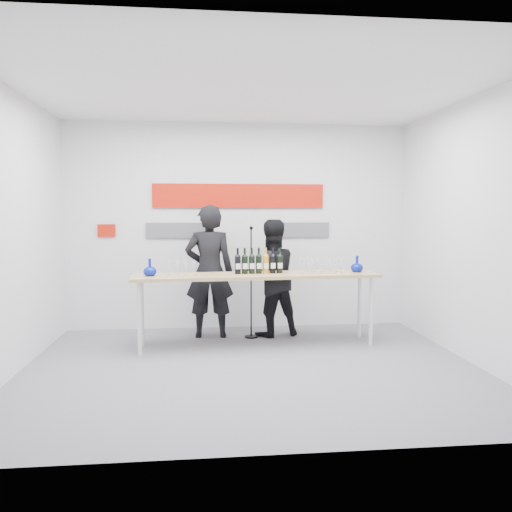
% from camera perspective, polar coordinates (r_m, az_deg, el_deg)
% --- Properties ---
extents(ground, '(5.00, 5.00, 0.00)m').
position_cam_1_polar(ground, '(5.63, -0.50, -12.63)').
color(ground, slate).
rests_on(ground, ground).
extents(back_wall, '(5.00, 0.04, 3.00)m').
position_cam_1_polar(back_wall, '(7.37, -1.98, 3.37)').
color(back_wall, silver).
rests_on(back_wall, ground).
extents(signage, '(3.38, 0.02, 0.79)m').
position_cam_1_polar(signage, '(7.33, -2.40, 5.76)').
color(signage, '#BC1708').
rests_on(signage, back_wall).
extents(tasting_table, '(3.13, 0.78, 0.93)m').
position_cam_1_polar(tasting_table, '(6.32, 0.09, -2.69)').
color(tasting_table, tan).
rests_on(tasting_table, ground).
extents(wine_bottles, '(0.62, 0.11, 0.33)m').
position_cam_1_polar(wine_bottles, '(6.34, 0.32, -0.53)').
color(wine_bottles, black).
rests_on(wine_bottles, tasting_table).
extents(decanter_left, '(0.16, 0.16, 0.21)m').
position_cam_1_polar(decanter_left, '(6.24, -12.04, -1.26)').
color(decanter_left, '#07178E').
rests_on(decanter_left, tasting_table).
extents(decanter_right, '(0.16, 0.16, 0.21)m').
position_cam_1_polar(decanter_right, '(6.64, 11.47, -0.88)').
color(decanter_right, '#07178E').
rests_on(decanter_right, tasting_table).
extents(glasses_left, '(0.37, 0.23, 0.18)m').
position_cam_1_polar(glasses_left, '(6.22, -8.72, -1.37)').
color(glasses_left, silver).
rests_on(glasses_left, tasting_table).
extents(glasses_right, '(0.57, 0.25, 0.18)m').
position_cam_1_polar(glasses_right, '(6.49, 7.47, -1.09)').
color(glasses_right, silver).
rests_on(glasses_right, tasting_table).
extents(presenter_left, '(0.67, 0.45, 1.81)m').
position_cam_1_polar(presenter_left, '(6.83, -5.36, -1.77)').
color(presenter_left, black).
rests_on(presenter_left, ground).
extents(presenter_right, '(0.91, 0.79, 1.61)m').
position_cam_1_polar(presenter_right, '(6.90, 1.70, -2.50)').
color(presenter_right, black).
rests_on(presenter_right, ground).
extents(mic_stand, '(0.18, 0.18, 1.53)m').
position_cam_1_polar(mic_stand, '(6.82, -0.56, -5.50)').
color(mic_stand, black).
rests_on(mic_stand, ground).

